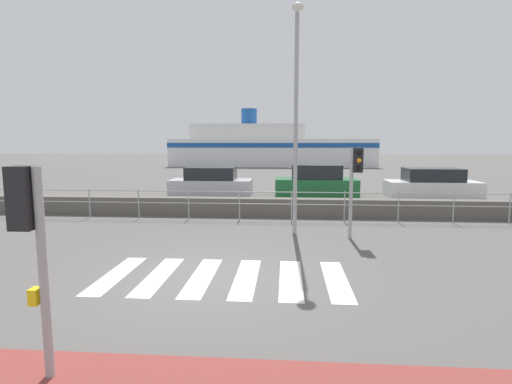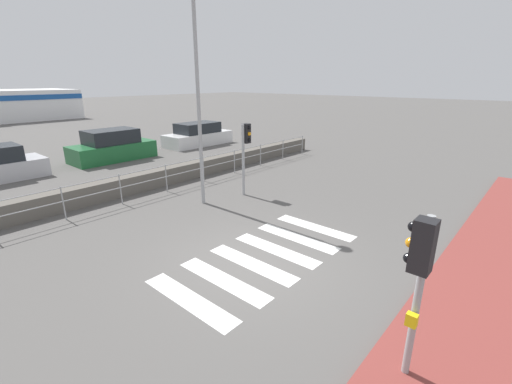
# 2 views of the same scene
# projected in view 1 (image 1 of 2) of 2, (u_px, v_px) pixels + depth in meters

# --- Properties ---
(ground_plane) EXTENTS (160.00, 160.00, 0.00)m
(ground_plane) POSITION_uv_depth(u_px,v_px,m) (205.00, 277.00, 8.10)
(ground_plane) COLOR #565451
(crosswalk) EXTENTS (4.95, 2.40, 0.01)m
(crosswalk) POSITION_uv_depth(u_px,v_px,m) (224.00, 277.00, 8.07)
(crosswalk) COLOR silver
(crosswalk) RESTS_ON ground_plane
(seawall) EXTENTS (24.14, 0.55, 0.66)m
(seawall) POSITION_uv_depth(u_px,v_px,m) (242.00, 207.00, 14.83)
(seawall) COLOR #605B54
(seawall) RESTS_ON ground_plane
(harbor_fence) EXTENTS (21.77, 0.04, 1.05)m
(harbor_fence) POSITION_uv_depth(u_px,v_px,m) (239.00, 200.00, 13.92)
(harbor_fence) COLOR #9EA0A3
(harbor_fence) RESTS_ON ground_plane
(traffic_light_near) EXTENTS (0.34, 0.32, 2.48)m
(traffic_light_near) POSITION_uv_depth(u_px,v_px,m) (31.00, 229.00, 4.29)
(traffic_light_near) COLOR #9EA0A3
(traffic_light_near) RESTS_ON ground_plane
(traffic_light_far) EXTENTS (0.34, 0.32, 2.56)m
(traffic_light_far) POSITION_uv_depth(u_px,v_px,m) (356.00, 172.00, 11.09)
(traffic_light_far) COLOR #9EA0A3
(traffic_light_far) RESTS_ON ground_plane
(streetlamp) EXTENTS (0.32, 1.04, 6.41)m
(streetlamp) POSITION_uv_depth(u_px,v_px,m) (296.00, 99.00, 11.22)
(streetlamp) COLOR #9EA0A3
(streetlamp) RESTS_ON ground_plane
(ferry_boat) EXTENTS (22.52, 7.64, 6.47)m
(ferry_boat) POSITION_uv_depth(u_px,v_px,m) (268.00, 148.00, 46.08)
(ferry_boat) COLOR white
(ferry_boat) RESTS_ON ground_plane
(parked_car_silver) EXTENTS (4.19, 1.78, 1.42)m
(parked_car_silver) POSITION_uv_depth(u_px,v_px,m) (211.00, 183.00, 20.69)
(parked_car_silver) COLOR #BCBCC1
(parked_car_silver) RESTS_ON ground_plane
(parked_car_green) EXTENTS (4.11, 1.87, 1.58)m
(parked_car_green) POSITION_uv_depth(u_px,v_px,m) (316.00, 182.00, 20.28)
(parked_car_green) COLOR #1E6633
(parked_car_green) RESTS_ON ground_plane
(parked_car_white) EXTENTS (4.44, 1.81, 1.42)m
(parked_car_white) POSITION_uv_depth(u_px,v_px,m) (432.00, 185.00, 19.86)
(parked_car_white) COLOR silver
(parked_car_white) RESTS_ON ground_plane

